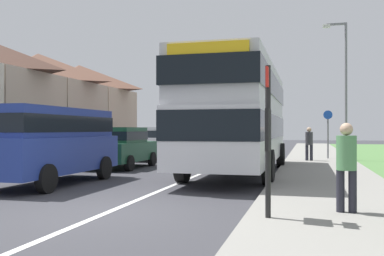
# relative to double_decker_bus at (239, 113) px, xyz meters

# --- Properties ---
(ground_plane) EXTENTS (120.00, 120.00, 0.00)m
(ground_plane) POSITION_rel_double_decker_bus_xyz_m (-1.32, -7.60, -2.14)
(ground_plane) COLOR #38383D
(lane_marking_centre) EXTENTS (0.14, 60.00, 0.01)m
(lane_marking_centre) POSITION_rel_double_decker_bus_xyz_m (-1.32, 0.40, -2.14)
(lane_marking_centre) COLOR silver
(lane_marking_centre) RESTS_ON ground_plane
(pavement_near_side) EXTENTS (3.20, 68.00, 0.12)m
(pavement_near_side) POSITION_rel_double_decker_bus_xyz_m (2.88, -1.60, -2.08)
(pavement_near_side) COLOR gray
(pavement_near_side) RESTS_ON ground_plane
(double_decker_bus) EXTENTS (2.80, 10.15, 3.70)m
(double_decker_bus) POSITION_rel_double_decker_bus_xyz_m (0.00, 0.00, 0.00)
(double_decker_bus) COLOR #BCBCC1
(double_decker_bus) RESTS_ON ground_plane
(parked_van_blue) EXTENTS (2.11, 5.04, 2.16)m
(parked_van_blue) POSITION_rel_double_decker_bus_xyz_m (-4.79, -4.20, -0.85)
(parked_van_blue) COLOR navy
(parked_van_blue) RESTS_ON ground_plane
(parked_car_dark_green) EXTENTS (1.90, 3.98, 1.65)m
(parked_car_dark_green) POSITION_rel_double_decker_bus_xyz_m (-4.98, 1.21, -1.24)
(parked_car_dark_green) COLOR #19472D
(parked_car_dark_green) RESTS_ON ground_plane
(parked_car_silver) EXTENTS (1.92, 4.57, 1.67)m
(parked_car_silver) POSITION_rel_double_decker_bus_xyz_m (-5.00, 6.35, -1.22)
(parked_car_silver) COLOR #B7B7BC
(parked_car_silver) RESTS_ON ground_plane
(parked_car_red) EXTENTS (1.99, 3.95, 1.55)m
(parked_car_red) POSITION_rel_double_decker_bus_xyz_m (-4.87, 11.72, -1.28)
(parked_car_red) COLOR #B21E1E
(parked_car_red) RESTS_ON ground_plane
(pedestrian_at_stop) EXTENTS (0.34, 0.34, 1.67)m
(pedestrian_at_stop) POSITION_rel_double_decker_bus_xyz_m (2.95, -7.12, -1.17)
(pedestrian_at_stop) COLOR #23232D
(pedestrian_at_stop) RESTS_ON ground_plane
(pedestrian_walking_away) EXTENTS (0.34, 0.34, 1.67)m
(pedestrian_walking_away) POSITION_rel_double_decker_bus_xyz_m (2.39, 5.92, -1.17)
(pedestrian_walking_away) COLOR #23232D
(pedestrian_walking_away) RESTS_ON ground_plane
(bus_stop_sign) EXTENTS (0.09, 0.52, 2.60)m
(bus_stop_sign) POSITION_rel_double_decker_bus_xyz_m (1.68, -7.92, -0.60)
(bus_stop_sign) COLOR black
(bus_stop_sign) RESTS_ON ground_plane
(cycle_route_sign) EXTENTS (0.44, 0.08, 2.52)m
(cycle_route_sign) POSITION_rel_double_decker_bus_xyz_m (3.31, 7.72, -0.71)
(cycle_route_sign) COLOR slate
(cycle_route_sign) RESTS_ON ground_plane
(street_lamp_mid) EXTENTS (1.14, 0.20, 6.74)m
(street_lamp_mid) POSITION_rel_double_decker_bus_xyz_m (4.01, 7.16, 1.77)
(street_lamp_mid) COLOR slate
(street_lamp_mid) RESTS_ON ground_plane
(house_terrace_far_side) EXTENTS (7.99, 22.66, 6.89)m
(house_terrace_far_side) POSITION_rel_double_decker_bus_xyz_m (-15.89, 8.75, 1.30)
(house_terrace_far_side) COLOR beige
(house_terrace_far_side) RESTS_ON ground_plane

